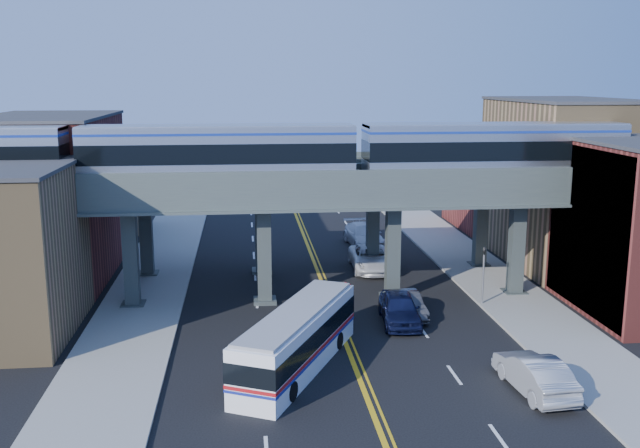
# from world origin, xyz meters

# --- Properties ---
(ground) EXTENTS (120.00, 120.00, 0.00)m
(ground) POSITION_xyz_m (0.00, 0.00, 0.00)
(ground) COLOR black
(ground) RESTS_ON ground
(sidewalk_west) EXTENTS (5.00, 70.00, 0.16)m
(sidewalk_west) POSITION_xyz_m (-11.50, 10.00, 0.08)
(sidewalk_west) COLOR gray
(sidewalk_west) RESTS_ON ground
(sidewalk_east) EXTENTS (5.00, 70.00, 0.16)m
(sidewalk_east) POSITION_xyz_m (11.50, 10.00, 0.08)
(sidewalk_east) COLOR gray
(sidewalk_east) RESTS_ON ground
(building_west_b) EXTENTS (8.00, 14.00, 11.00)m
(building_west_b) POSITION_xyz_m (-18.50, 16.00, 5.50)
(building_west_b) COLOR maroon
(building_west_b) RESTS_ON ground
(building_west_c) EXTENTS (8.00, 10.00, 8.00)m
(building_west_c) POSITION_xyz_m (-18.50, 29.00, 4.00)
(building_west_c) COLOR olive
(building_west_c) RESTS_ON ground
(building_east_b) EXTENTS (8.00, 14.00, 12.00)m
(building_east_b) POSITION_xyz_m (18.50, 16.00, 6.00)
(building_east_b) COLOR olive
(building_east_b) RESTS_ON ground
(building_east_c) EXTENTS (8.00, 10.00, 9.00)m
(building_east_c) POSITION_xyz_m (18.50, 29.00, 4.50)
(building_east_c) COLOR maroon
(building_east_c) RESTS_ON ground
(mural_panel) EXTENTS (0.10, 9.50, 9.50)m
(mural_panel) POSITION_xyz_m (14.55, 4.00, 4.75)
(mural_panel) COLOR teal
(mural_panel) RESTS_ON ground
(elevated_viaduct_near) EXTENTS (52.00, 3.60, 7.40)m
(elevated_viaduct_near) POSITION_xyz_m (0.00, 8.00, 6.47)
(elevated_viaduct_near) COLOR #394240
(elevated_viaduct_near) RESTS_ON ground
(elevated_viaduct_far) EXTENTS (52.00, 3.60, 7.40)m
(elevated_viaduct_far) POSITION_xyz_m (0.00, 15.00, 6.47)
(elevated_viaduct_far) COLOR #394240
(elevated_viaduct_far) RESTS_ON ground
(transit_train) EXTENTS (49.46, 3.10, 3.62)m
(transit_train) POSITION_xyz_m (-6.57, 8.00, 9.36)
(transit_train) COLOR black
(transit_train) RESTS_ON elevated_viaduct_near
(stop_sign) EXTENTS (0.76, 0.09, 2.63)m
(stop_sign) POSITION_xyz_m (0.30, 3.00, 1.76)
(stop_sign) COLOR slate
(stop_sign) RESTS_ON ground
(traffic_signal) EXTENTS (0.15, 0.18, 4.10)m
(traffic_signal) POSITION_xyz_m (9.20, 6.00, 2.30)
(traffic_signal) COLOR slate
(traffic_signal) RESTS_ON ground
(transit_bus) EXTENTS (6.80, 10.66, 2.75)m
(transit_bus) POSITION_xyz_m (-2.77, -2.37, 1.42)
(transit_bus) COLOR white
(transit_bus) RESTS_ON ground
(car_lane_a) EXTENTS (2.45, 5.27, 1.75)m
(car_lane_a) POSITION_xyz_m (3.48, 3.41, 0.87)
(car_lane_a) COLOR black
(car_lane_a) RESTS_ON ground
(car_lane_b) EXTENTS (1.72, 4.40, 1.43)m
(car_lane_b) POSITION_xyz_m (4.17, 4.53, 0.71)
(car_lane_b) COLOR #343336
(car_lane_b) RESTS_ON ground
(car_lane_c) EXTENTS (3.05, 6.22, 1.70)m
(car_lane_c) POSITION_xyz_m (3.91, 14.90, 0.85)
(car_lane_c) COLOR white
(car_lane_c) RESTS_ON ground
(car_lane_d) EXTENTS (3.05, 6.48, 1.83)m
(car_lane_d) POSITION_xyz_m (4.64, 22.27, 0.91)
(car_lane_d) COLOR silver
(car_lane_d) RESTS_ON ground
(car_parked_curb) EXTENTS (2.20, 5.27, 1.70)m
(car_parked_curb) POSITION_xyz_m (7.47, -6.10, 0.85)
(car_parked_curb) COLOR #A2A3A7
(car_parked_curb) RESTS_ON ground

